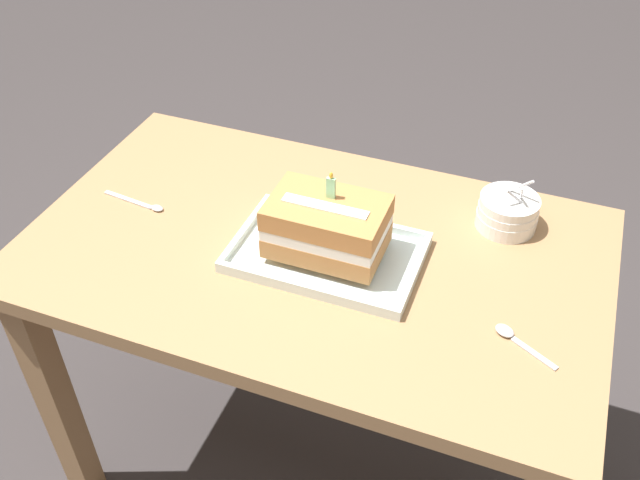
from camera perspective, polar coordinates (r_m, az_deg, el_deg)
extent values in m
plane|color=#383333|center=(1.97, -0.40, -17.16)|extent=(8.00, 8.00, 0.00)
cube|color=#9E754C|center=(1.41, -0.53, -1.08)|extent=(1.15, 0.69, 0.04)
cube|color=#9E754C|center=(1.74, -20.50, -12.11)|extent=(0.06, 0.06, 0.71)
cube|color=#9E754C|center=(2.04, -11.08, -0.59)|extent=(0.06, 0.06, 0.71)
cube|color=#9E754C|center=(1.83, 18.32, -8.10)|extent=(0.06, 0.06, 0.71)
cube|color=silver|center=(1.38, 0.54, -1.25)|extent=(0.36, 0.24, 0.01)
cube|color=silver|center=(1.29, -1.19, -3.91)|extent=(0.36, 0.01, 0.02)
cube|color=silver|center=(1.45, 2.10, 1.84)|extent=(0.36, 0.01, 0.02)
cube|color=silver|center=(1.42, -6.09, 0.79)|extent=(0.01, 0.21, 0.02)
cube|color=silver|center=(1.33, 7.65, -2.63)|extent=(0.01, 0.21, 0.02)
cube|color=#BC7C43|center=(1.35, 0.56, 0.05)|extent=(0.22, 0.14, 0.04)
cube|color=white|center=(1.33, 0.56, 1.13)|extent=(0.22, 0.14, 0.02)
cube|color=#BC7C43|center=(1.31, 0.57, 2.24)|extent=(0.22, 0.14, 0.04)
cube|color=silver|center=(1.29, 0.41, 2.74)|extent=(0.16, 0.03, 0.00)
cube|color=#99DB9E|center=(1.30, 0.88, 4.20)|extent=(0.02, 0.01, 0.04)
ellipsoid|color=yellow|center=(1.28, 0.89, 5.21)|extent=(0.01, 0.01, 0.01)
cylinder|color=white|center=(1.49, 14.80, 1.61)|extent=(0.12, 0.12, 0.03)
cylinder|color=white|center=(1.48, 14.92, 2.20)|extent=(0.12, 0.12, 0.03)
cylinder|color=white|center=(1.47, 15.05, 2.79)|extent=(0.12, 0.12, 0.03)
cylinder|color=silver|center=(1.45, 15.95, 3.54)|extent=(0.01, 0.05, 0.07)
cylinder|color=silver|center=(1.44, 15.55, 3.28)|extent=(0.05, 0.03, 0.05)
cylinder|color=silver|center=(1.46, 15.78, 4.15)|extent=(0.06, 0.04, 0.07)
ellipsoid|color=silver|center=(1.53, -13.03, 2.52)|extent=(0.03, 0.02, 0.01)
cube|color=silver|center=(1.58, -15.20, 3.20)|extent=(0.13, 0.02, 0.00)
ellipsoid|color=silver|center=(1.27, 14.69, -7.10)|extent=(0.04, 0.04, 0.01)
cube|color=silver|center=(1.26, 16.92, -8.75)|extent=(0.08, 0.05, 0.00)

